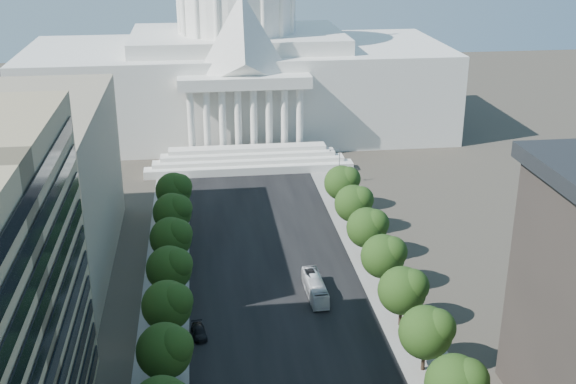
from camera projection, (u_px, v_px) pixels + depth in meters
name	position (u px, v px, depth m)	size (l,w,h in m)	color
road_asphalt	(274.00, 278.00, 128.33)	(30.00, 260.00, 0.01)	black
sidewalk_left	(166.00, 285.00, 126.09)	(8.00, 260.00, 0.02)	gray
sidewalk_right	(378.00, 272.00, 130.58)	(8.00, 260.00, 0.02)	gray
capitol	(238.00, 63.00, 208.82)	(120.00, 56.00, 73.00)	white
tree_l_e	(167.00, 350.00, 95.99)	(7.79, 7.60, 9.97)	#33261C
tree_l_f	(169.00, 304.00, 107.09)	(7.79, 7.60, 9.97)	#33261C
tree_l_g	(171.00, 267.00, 118.18)	(7.79, 7.60, 9.97)	#33261C
tree_l_h	(173.00, 237.00, 129.28)	(7.79, 7.60, 9.97)	#33261C
tree_l_i	(174.00, 211.00, 140.37)	(7.79, 7.60, 9.97)	#33261C
tree_l_j	(175.00, 189.00, 151.47)	(7.79, 7.60, 9.97)	#33261C
tree_r_d	(458.00, 383.00, 89.15)	(7.79, 7.60, 9.97)	#33261C
tree_r_e	(428.00, 331.00, 100.24)	(7.79, 7.60, 9.97)	#33261C
tree_r_f	(405.00, 289.00, 111.34)	(7.79, 7.60, 9.97)	#33261C
tree_r_g	(385.00, 255.00, 122.43)	(7.79, 7.60, 9.97)	#33261C
tree_r_h	(369.00, 227.00, 133.53)	(7.79, 7.60, 9.97)	#33261C
tree_r_i	(355.00, 202.00, 144.62)	(7.79, 7.60, 9.97)	#33261C
tree_r_j	(343.00, 182.00, 155.72)	(7.79, 7.60, 9.97)	#33261C
streetlight_c	(439.00, 333.00, 100.84)	(2.61, 0.44, 9.00)	gray
streetlight_d	(392.00, 255.00, 123.95)	(2.61, 0.44, 9.00)	gray
streetlight_e	(360.00, 201.00, 147.07)	(2.61, 0.44, 9.00)	gray
streetlight_f	(337.00, 162.00, 170.18)	(2.61, 0.44, 9.00)	gray
car_dark_b	(199.00, 332.00, 110.54)	(2.04, 5.01, 1.45)	black
city_bus	(315.00, 288.00, 121.83)	(2.69, 11.49, 3.20)	silver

